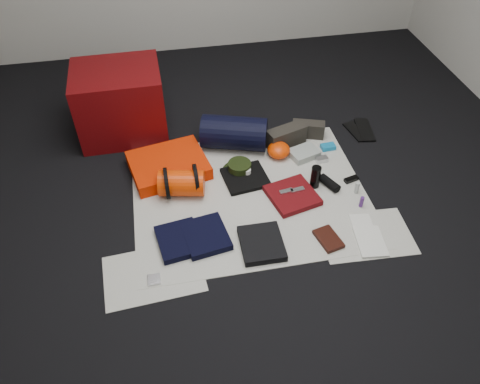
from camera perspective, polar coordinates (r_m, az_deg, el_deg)
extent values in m
cube|color=black|center=(3.26, 1.23, -0.49)|extent=(4.50, 4.50, 0.02)
cube|color=silver|center=(3.25, 1.23, -0.33)|extent=(1.60, 1.30, 0.01)
cube|color=silver|center=(2.86, -10.49, -9.78)|extent=(0.61, 0.44, 0.00)
cube|color=silver|center=(3.11, 15.04, -5.05)|extent=(0.60, 0.43, 0.00)
cube|color=#540608|center=(3.79, -14.37, 10.55)|extent=(0.66, 0.55, 0.54)
cube|color=red|center=(3.45, -8.71, 3.24)|extent=(0.61, 0.54, 0.10)
cylinder|color=red|center=(3.23, -7.13, 1.08)|extent=(0.34, 0.24, 0.18)
cylinder|color=black|center=(3.21, -8.92, 1.07)|extent=(0.02, 0.22, 0.22)
cylinder|color=black|center=(3.22, -5.39, 1.54)|extent=(0.03, 0.22, 0.22)
cylinder|color=black|center=(3.58, -0.72, 7.20)|extent=(0.55, 0.39, 0.26)
cylinder|color=black|center=(3.42, -0.06, 2.52)|extent=(0.35, 0.35, 0.01)
cylinder|color=black|center=(3.40, -0.06, 3.04)|extent=(0.17, 0.17, 0.07)
cube|color=#2C2822|center=(3.64, 5.65, 6.73)|extent=(0.33, 0.21, 0.15)
cube|color=#2C2822|center=(3.77, 8.31, 7.58)|extent=(0.27, 0.17, 0.13)
cube|color=black|center=(3.92, 13.91, 7.17)|extent=(0.14, 0.27, 0.01)
cube|color=black|center=(3.96, 14.95, 7.33)|extent=(0.16, 0.32, 0.02)
cube|color=black|center=(2.96, -7.43, -5.85)|extent=(0.30, 0.33, 0.05)
cube|color=black|center=(2.97, -4.20, -5.34)|extent=(0.31, 0.34, 0.05)
cube|color=black|center=(2.92, 2.66, -6.28)|extent=(0.27, 0.30, 0.05)
cube|color=black|center=(3.36, 0.65, 1.76)|extent=(0.34, 0.32, 0.03)
cube|color=#57090C|center=(3.24, 6.40, -0.41)|extent=(0.37, 0.37, 0.04)
ellipsoid|color=red|center=(3.54, 4.74, 5.11)|extent=(0.20, 0.20, 0.11)
cube|color=gray|center=(3.58, 7.79, 4.70)|extent=(0.25, 0.21, 0.05)
cylinder|color=black|center=(3.30, 9.19, 1.83)|extent=(0.09, 0.09, 0.17)
cylinder|color=black|center=(3.35, 10.86, 1.06)|extent=(0.13, 0.17, 0.06)
cube|color=silver|center=(3.56, 9.93, 3.94)|extent=(0.09, 0.06, 0.04)
cube|color=#1071A3|center=(3.69, 10.68, 5.43)|extent=(0.11, 0.07, 0.03)
cylinder|color=#472067|center=(3.25, 14.60, -1.17)|extent=(0.03, 0.03, 0.08)
cylinder|color=#A5AAA6|center=(3.34, 14.07, 0.52)|extent=(0.04, 0.04, 0.09)
cube|color=black|center=(3.01, 10.72, -5.64)|extent=(0.17, 0.22, 0.03)
cube|color=silver|center=(3.06, 15.60, -5.83)|extent=(0.20, 0.27, 0.01)
cube|color=silver|center=(3.16, 14.65, -3.78)|extent=(0.16, 0.19, 0.01)
cube|color=black|center=(3.44, 13.40, 1.51)|extent=(0.11, 0.07, 0.03)
cube|color=silver|center=(2.82, -10.43, -10.46)|extent=(0.08, 0.08, 0.01)
cylinder|color=white|center=(3.36, 0.89, 2.55)|extent=(0.05, 0.05, 0.04)
cube|color=silver|center=(3.22, 5.66, 0.09)|extent=(0.10, 0.05, 0.01)
cube|color=silver|center=(3.24, 7.02, 0.27)|extent=(0.10, 0.05, 0.01)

